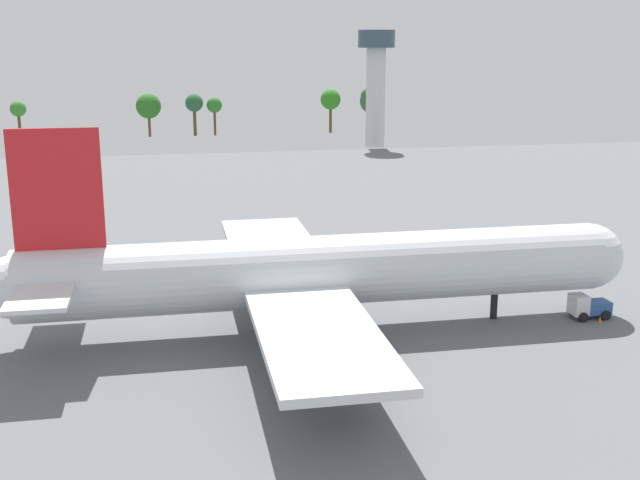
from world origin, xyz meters
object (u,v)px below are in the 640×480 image
(fuel_truck, at_px, (225,263))
(cargo_loader, at_px, (588,306))
(safety_cone_nose, at_px, (600,319))
(cargo_airplane, at_px, (319,272))
(control_tower, at_px, (376,75))

(fuel_truck, bearing_deg, cargo_loader, -34.22)
(fuel_truck, relative_size, safety_cone_nose, 8.41)
(cargo_loader, bearing_deg, fuel_truck, 145.78)
(cargo_airplane, relative_size, safety_cone_nose, 106.02)
(safety_cone_nose, bearing_deg, control_tower, 85.20)
(safety_cone_nose, bearing_deg, cargo_loader, 115.85)
(cargo_loader, height_order, fuel_truck, cargo_loader)
(safety_cone_nose, height_order, control_tower, control_tower)
(cargo_loader, xyz_separation_m, fuel_truck, (-34.04, 23.15, -0.15))
(cargo_airplane, height_order, safety_cone_nose, cargo_airplane)
(safety_cone_nose, distance_m, control_tower, 130.26)
(fuel_truck, bearing_deg, cargo_airplane, -71.28)
(safety_cone_nose, bearing_deg, cargo_airplane, 173.74)
(cargo_airplane, distance_m, control_tower, 131.86)
(cargo_airplane, bearing_deg, fuel_truck, 108.72)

